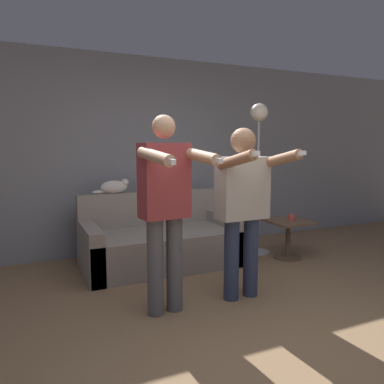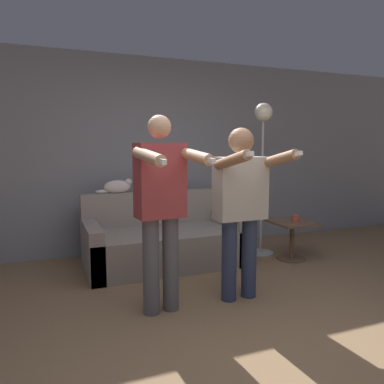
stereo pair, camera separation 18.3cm
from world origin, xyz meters
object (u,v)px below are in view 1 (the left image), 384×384
object	(u,v)px
person_left	(166,203)
cup	(291,217)
cat	(115,187)
person_right	(243,200)
side_table	(288,230)
floor_lamp	(258,142)
couch	(161,242)

from	to	relation	value
person_left	cup	size ratio (longest dim) A/B	19.72
person_left	cat	size ratio (longest dim) A/B	3.79
person_right	side_table	distance (m)	1.59
person_right	floor_lamp	size ratio (longest dim) A/B	0.81
couch	person_left	xyz separation A→B (m)	(-0.41, -1.27, 0.69)
person_right	cup	size ratio (longest dim) A/B	18.66
person_right	side_table	xyz separation A→B (m)	(1.22, 0.85, -0.58)
couch	cup	size ratio (longest dim) A/B	21.68
person_right	floor_lamp	distance (m)	1.65
floor_lamp	couch	bearing A→B (deg)	177.44
person_right	couch	bearing A→B (deg)	104.38
cat	floor_lamp	world-z (taller)	floor_lamp
couch	person_left	distance (m)	1.50
person_right	cat	distance (m)	1.82
couch	cup	world-z (taller)	couch
person_left	side_table	distance (m)	2.24
person_right	cat	world-z (taller)	person_right
cat	floor_lamp	xyz separation A→B (m)	(1.80, -0.42, 0.55)
side_table	person_left	bearing A→B (deg)	-156.75
floor_lamp	cup	bearing A→B (deg)	-59.43
side_table	cat	bearing A→B (deg)	159.09
person_left	floor_lamp	world-z (taller)	floor_lamp
floor_lamp	side_table	distance (m)	1.20
couch	floor_lamp	distance (m)	1.80
floor_lamp	side_table	size ratio (longest dim) A/B	3.82
person_left	floor_lamp	bearing A→B (deg)	29.67
person_right	side_table	size ratio (longest dim) A/B	3.09
person_left	couch	bearing A→B (deg)	67.04
person_right	cup	xyz separation A→B (m)	(1.22, 0.80, -0.40)
person_left	side_table	bearing A→B (deg)	18.19
person_right	floor_lamp	world-z (taller)	floor_lamp
person_right	cup	bearing A→B (deg)	32.04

